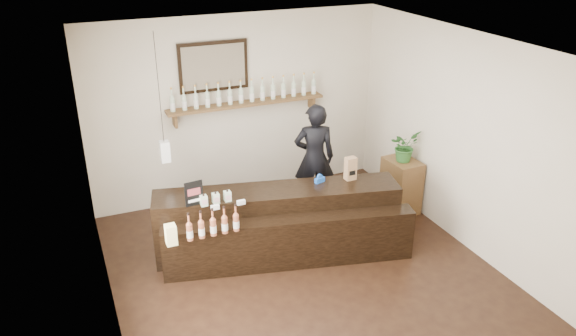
{
  "coord_description": "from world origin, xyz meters",
  "views": [
    {
      "loc": [
        -2.46,
        -5.21,
        4.05
      ],
      "look_at": [
        0.06,
        0.7,
        1.15
      ],
      "focal_mm": 35.0,
      "sensor_mm": 36.0,
      "label": 1
    }
  ],
  "objects": [
    {
      "name": "ground",
      "position": [
        0.0,
        0.0,
        0.0
      ],
      "size": [
        5.0,
        5.0,
        0.0
      ],
      "primitive_type": "plane",
      "color": "black",
      "rests_on": "ground"
    },
    {
      "name": "side_cabinet",
      "position": [
        2.0,
        1.0,
        0.4
      ],
      "size": [
        0.43,
        0.57,
        0.8
      ],
      "color": "#553A1D",
      "rests_on": "ground"
    },
    {
      "name": "shopkeeper",
      "position": [
        0.84,
        1.55,
        0.93
      ],
      "size": [
        0.78,
        0.62,
        1.85
      ],
      "primitive_type": "imported",
      "rotation": [
        0.0,
        0.0,
        2.84
      ],
      "color": "black",
      "rests_on": "ground"
    },
    {
      "name": "room_shell",
      "position": [
        0.0,
        0.0,
        1.7
      ],
      "size": [
        5.0,
        5.0,
        5.0
      ],
      "color": "beige",
      "rests_on": "ground"
    },
    {
      "name": "potted_plant",
      "position": [
        2.0,
        1.0,
        1.03
      ],
      "size": [
        0.51,
        0.48,
        0.45
      ],
      "primitive_type": "imported",
      "rotation": [
        0.0,
        0.0,
        0.36
      ],
      "color": "#2D6528",
      "rests_on": "side_cabinet"
    },
    {
      "name": "paper_bag",
      "position": [
        0.9,
        0.61,
        1.03
      ],
      "size": [
        0.14,
        0.11,
        0.31
      ],
      "color": "#9D764B",
      "rests_on": "counter"
    },
    {
      "name": "promo_sign",
      "position": [
        -1.16,
        0.7,
        1.03
      ],
      "size": [
        0.22,
        0.04,
        0.31
      ],
      "color": "black",
      "rests_on": "counter"
    },
    {
      "name": "tape_dispenser",
      "position": [
        0.49,
        0.68,
        0.92
      ],
      "size": [
        0.15,
        0.09,
        0.12
      ],
      "color": "blue",
      "rests_on": "counter"
    },
    {
      "name": "counter",
      "position": [
        -0.1,
        0.58,
        0.41
      ],
      "size": [
        3.18,
        1.53,
        1.03
      ],
      "color": "black",
      "rests_on": "ground"
    },
    {
      "name": "back_wall_decor",
      "position": [
        -0.14,
        2.37,
        1.75
      ],
      "size": [
        2.66,
        0.96,
        1.69
      ],
      "color": "#553A1D",
      "rests_on": "ground"
    }
  ]
}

